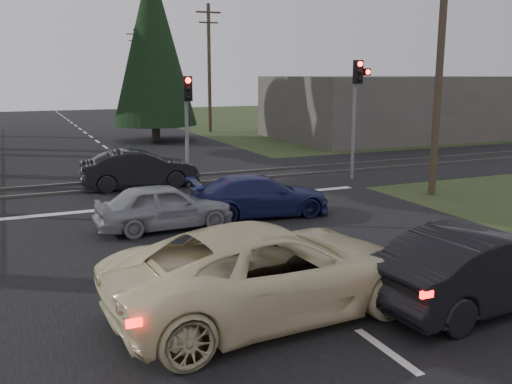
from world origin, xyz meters
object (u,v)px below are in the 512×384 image
utility_pole_near (440,57)px  silver_car (164,206)px  utility_pole_far (136,68)px  cream_coupe (270,271)px  traffic_signal_right (357,96)px  traffic_signal_center (187,112)px  blue_sedan (260,196)px  dark_hatchback (483,268)px  dark_car_far (139,169)px  utility_pole_mid (209,66)px

utility_pole_near → silver_car: bearing=-175.8°
utility_pole_far → cream_coupe: utility_pole_far is taller
traffic_signal_right → traffic_signal_center: bearing=169.6°
utility_pole_near → blue_sedan: bearing=-176.5°
utility_pole_near → utility_pole_far: 49.00m
blue_sedan → utility_pole_far: bearing=-1.9°
blue_sedan → traffic_signal_center: bearing=13.3°
traffic_signal_right → traffic_signal_center: 6.68m
utility_pole_far → blue_sedan: size_ratio=2.14×
blue_sedan → traffic_signal_right: bearing=-50.6°
utility_pole_near → cream_coupe: utility_pole_near is taller
utility_pole_far → silver_car: (-9.84, -49.72, -4.09)m
traffic_signal_center → silver_car: traffic_signal_center is taller
cream_coupe → blue_sedan: size_ratio=1.38×
traffic_signal_right → utility_pole_far: utility_pole_far is taller
traffic_signal_right → dark_hatchback: bearing=-112.8°
traffic_signal_right → silver_car: traffic_signal_right is taller
cream_coupe → traffic_signal_right: bearing=-43.8°
utility_pole_near → dark_car_far: (-9.21, 5.32, -4.02)m
dark_car_far → traffic_signal_right: bearing=-100.4°
traffic_signal_center → blue_sedan: (0.66, -5.10, -2.19)m
silver_car → utility_pole_far: bearing=-12.6°
traffic_signal_center → dark_car_far: 2.79m
traffic_signal_center → utility_pole_near: 9.05m
silver_car → dark_car_far: dark_car_far is taller
utility_pole_mid → traffic_signal_right: bearing=-92.7°
utility_pole_mid → dark_hatchback: bearing=-100.3°
silver_car → blue_sedan: bearing=-85.7°
utility_pole_far → dark_hatchback: bearing=-95.9°
cream_coupe → dark_hatchback: size_ratio=1.28×
dark_hatchback → blue_sedan: bearing=1.3°
utility_pole_far → dark_car_far: bearing=-101.9°
silver_car → dark_car_far: size_ratio=0.88×
dark_hatchback → silver_car: bearing=22.0°
traffic_signal_right → utility_pole_far: (0.95, 45.53, 1.41)m
traffic_signal_right → traffic_signal_center: (-6.55, 1.20, -0.51)m
utility_pole_mid → blue_sedan: bearing=-105.7°
dark_hatchback → silver_car: 8.51m
utility_pole_near → cream_coupe: size_ratio=1.55×
dark_hatchback → silver_car: (-3.95, 7.54, -0.11)m
dark_hatchback → silver_car: dark_hatchback is taller
utility_pole_mid → blue_sedan: (-6.84, -24.42, -4.11)m
utility_pole_mid → blue_sedan: 25.69m
traffic_signal_right → utility_pole_mid: size_ratio=0.52×
utility_pole_far → silver_car: 50.85m
cream_coupe → dark_hatchback: (3.68, -1.26, -0.06)m
traffic_signal_center → blue_sedan: bearing=-82.7°
dark_hatchback → blue_sedan: size_ratio=1.07×
utility_pole_mid → utility_pole_far: (0.00, 25.00, 0.00)m
utility_pole_mid → silver_car: size_ratio=2.41×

